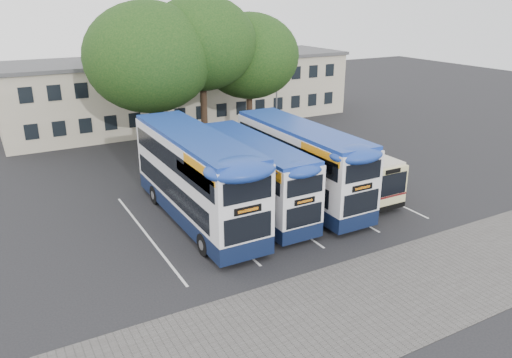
{
  "coord_description": "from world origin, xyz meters",
  "views": [
    {
      "loc": [
        -16.97,
        -17.53,
        11.3
      ],
      "look_at": [
        -4.44,
        5.0,
        1.91
      ],
      "focal_mm": 35.0,
      "sensor_mm": 36.0,
      "label": 1
    }
  ],
  "objects_px": {
    "bus_dd_mid": "(253,173)",
    "bus_dd_right": "(300,160)",
    "tree_mid": "(202,43)",
    "tree_right": "(249,56)",
    "tree_left": "(149,57)",
    "bus_dd_left": "(195,174)",
    "lamp_post": "(277,74)",
    "bus_single": "(337,164)"
  },
  "relations": [
    {
      "from": "bus_dd_mid",
      "to": "tree_mid",
      "type": "bearing_deg",
      "value": 79.05
    },
    {
      "from": "tree_right",
      "to": "bus_dd_mid",
      "type": "distance_m",
      "value": 15.68
    },
    {
      "from": "bus_dd_left",
      "to": "bus_dd_right",
      "type": "height_order",
      "value": "bus_dd_left"
    },
    {
      "from": "tree_right",
      "to": "bus_dd_left",
      "type": "bearing_deg",
      "value": -128.31
    },
    {
      "from": "lamp_post",
      "to": "bus_dd_right",
      "type": "relative_size",
      "value": 0.84
    },
    {
      "from": "tree_left",
      "to": "bus_single",
      "type": "relative_size",
      "value": 1.19
    },
    {
      "from": "lamp_post",
      "to": "tree_left",
      "type": "relative_size",
      "value": 0.81
    },
    {
      "from": "bus_dd_mid",
      "to": "tree_left",
      "type": "bearing_deg",
      "value": 98.56
    },
    {
      "from": "tree_mid",
      "to": "bus_dd_left",
      "type": "distance_m",
      "value": 14.05
    },
    {
      "from": "bus_dd_left",
      "to": "bus_single",
      "type": "xyz_separation_m",
      "value": [
        9.51,
        0.25,
        -1.05
      ]
    },
    {
      "from": "lamp_post",
      "to": "bus_dd_mid",
      "type": "distance_m",
      "value": 18.45
    },
    {
      "from": "tree_right",
      "to": "bus_single",
      "type": "relative_size",
      "value": 1.09
    },
    {
      "from": "tree_right",
      "to": "bus_dd_mid",
      "type": "bearing_deg",
      "value": -117.57
    },
    {
      "from": "lamp_post",
      "to": "tree_right",
      "type": "xyz_separation_m",
      "value": [
        -3.62,
        -1.6,
        1.82
      ]
    },
    {
      "from": "tree_right",
      "to": "bus_dd_right",
      "type": "relative_size",
      "value": 0.96
    },
    {
      "from": "tree_left",
      "to": "bus_dd_mid",
      "type": "xyz_separation_m",
      "value": [
        1.78,
        -11.79,
        -5.15
      ]
    },
    {
      "from": "lamp_post",
      "to": "tree_mid",
      "type": "distance_m",
      "value": 9.22
    },
    {
      "from": "tree_mid",
      "to": "tree_right",
      "type": "bearing_deg",
      "value": 14.84
    },
    {
      "from": "lamp_post",
      "to": "bus_dd_left",
      "type": "xyz_separation_m",
      "value": [
        -13.79,
        -14.47,
        -2.44
      ]
    },
    {
      "from": "tree_mid",
      "to": "bus_dd_left",
      "type": "xyz_separation_m",
      "value": [
        -5.57,
        -11.65,
        -5.52
      ]
    },
    {
      "from": "tree_left",
      "to": "bus_dd_right",
      "type": "bearing_deg",
      "value": -67.24
    },
    {
      "from": "tree_left",
      "to": "tree_mid",
      "type": "xyz_separation_m",
      "value": [
        4.11,
        0.26,
        0.76
      ]
    },
    {
      "from": "tree_left",
      "to": "bus_dd_left",
      "type": "relative_size",
      "value": 0.97
    },
    {
      "from": "bus_dd_left",
      "to": "bus_dd_mid",
      "type": "bearing_deg",
      "value": -7.11
    },
    {
      "from": "bus_dd_mid",
      "to": "bus_dd_right",
      "type": "distance_m",
      "value": 3.14
    },
    {
      "from": "bus_single",
      "to": "tree_left",
      "type": "bearing_deg",
      "value": 125.85
    },
    {
      "from": "lamp_post",
      "to": "bus_dd_mid",
      "type": "height_order",
      "value": "lamp_post"
    },
    {
      "from": "tree_mid",
      "to": "bus_dd_right",
      "type": "height_order",
      "value": "tree_mid"
    },
    {
      "from": "tree_mid",
      "to": "bus_dd_mid",
      "type": "relative_size",
      "value": 1.18
    },
    {
      "from": "bus_dd_mid",
      "to": "bus_dd_right",
      "type": "height_order",
      "value": "bus_dd_right"
    },
    {
      "from": "bus_dd_mid",
      "to": "bus_dd_right",
      "type": "xyz_separation_m",
      "value": [
        3.13,
        0.09,
        0.21
      ]
    },
    {
      "from": "lamp_post",
      "to": "tree_right",
      "type": "distance_m",
      "value": 4.36
    },
    {
      "from": "tree_mid",
      "to": "bus_single",
      "type": "distance_m",
      "value": 13.74
    },
    {
      "from": "bus_dd_right",
      "to": "tree_right",
      "type": "bearing_deg",
      "value": 73.93
    },
    {
      "from": "bus_single",
      "to": "lamp_post",
      "type": "bearing_deg",
      "value": 73.26
    },
    {
      "from": "bus_dd_mid",
      "to": "bus_dd_right",
      "type": "bearing_deg",
      "value": 1.63
    },
    {
      "from": "bus_dd_left",
      "to": "tree_mid",
      "type": "bearing_deg",
      "value": 64.44
    },
    {
      "from": "tree_mid",
      "to": "lamp_post",
      "type": "bearing_deg",
      "value": 18.94
    },
    {
      "from": "tree_right",
      "to": "tree_mid",
      "type": "bearing_deg",
      "value": -165.16
    },
    {
      "from": "tree_right",
      "to": "bus_dd_mid",
      "type": "height_order",
      "value": "tree_right"
    },
    {
      "from": "tree_mid",
      "to": "bus_single",
      "type": "relative_size",
      "value": 1.23
    },
    {
      "from": "tree_left",
      "to": "tree_mid",
      "type": "bearing_deg",
      "value": 3.67
    }
  ]
}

